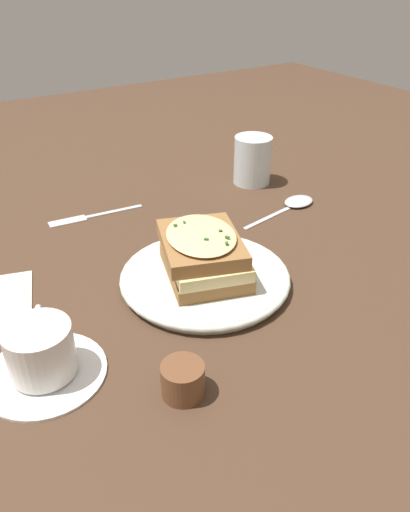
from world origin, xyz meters
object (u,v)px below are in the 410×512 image
object	(u,v)px
sandwich	(203,254)
fork	(85,217)
teacup_with_saucer	(42,354)
spoon	(295,203)
condiment_pot	(183,380)
dinner_plate	(205,277)
water_glass	(253,160)

from	to	relation	value
sandwich	fork	distance (m)	0.30
teacup_with_saucer	fork	size ratio (longest dim) A/B	0.80
teacup_with_saucer	spoon	distance (m)	0.56
condiment_pot	teacup_with_saucer	bearing A→B (deg)	47.15
sandwich	spoon	size ratio (longest dim) A/B	0.91
dinner_plate	condiment_pot	xyz separation A→B (m)	(-0.16, 0.13, 0.01)
dinner_plate	fork	size ratio (longest dim) A/B	1.42
fork	condiment_pot	world-z (taller)	condiment_pot
teacup_with_saucer	spoon	world-z (taller)	teacup_with_saucer
sandwich	fork	size ratio (longest dim) A/B	0.96
sandwich	water_glass	distance (m)	0.38
dinner_plate	spoon	distance (m)	0.31
sandwich	water_glass	xyz separation A→B (m)	(0.25, -0.28, -0.00)
fork	water_glass	bearing A→B (deg)	-89.56
sandwich	teacup_with_saucer	world-z (taller)	sandwich
teacup_with_saucer	water_glass	xyz separation A→B (m)	(0.31, -0.52, 0.02)
sandwich	teacup_with_saucer	size ratio (longest dim) A/B	1.19
dinner_plate	water_glass	size ratio (longest dim) A/B	2.55
fork	spoon	xyz separation A→B (m)	(-0.16, -0.35, 0.00)
teacup_with_saucer	fork	bearing A→B (deg)	-10.41
sandwich	fork	bearing A→B (deg)	13.85
spoon	water_glass	bearing A→B (deg)	171.27
sandwich	fork	xyz separation A→B (m)	(0.28, 0.07, -0.05)
water_glass	fork	xyz separation A→B (m)	(0.03, 0.35, -0.05)
teacup_with_saucer	sandwich	bearing A→B (deg)	-60.10
dinner_plate	condiment_pot	distance (m)	0.21
water_glass	condiment_pot	size ratio (longest dim) A/B	2.01
teacup_with_saucer	spoon	xyz separation A→B (m)	(0.18, -0.53, -0.02)
sandwich	teacup_with_saucer	bearing A→B (deg)	102.85
sandwich	spoon	bearing A→B (deg)	-66.41
dinner_plate	spoon	xyz separation A→B (m)	(0.12, -0.28, -0.01)
fork	spoon	world-z (taller)	spoon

